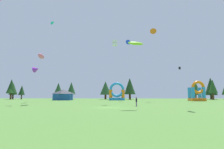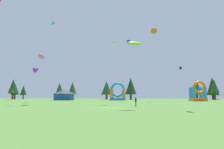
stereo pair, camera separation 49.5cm
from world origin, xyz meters
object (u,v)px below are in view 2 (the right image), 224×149
Objects in this scene: kite_blue_delta at (128,43)px; kite_lime_parafoil at (134,43)px; kite_white_box at (115,43)px; kite_purple_delta at (37,69)px; kite_pink_parafoil at (41,56)px; festival_tent at (64,95)px; inflatable_orange_dome at (118,94)px; kite_black_box at (181,68)px; kite_orange_delta at (154,32)px; kite_cyan_parafoil at (53,23)px; person_left_edge at (136,101)px; inflatable_red_slide at (198,93)px.

kite_blue_delta is 1.90× the size of kite_lime_parafoil.
kite_white_box is 1.53× the size of kite_purple_delta.
kite_pink_parafoil is 1.76× the size of festival_tent.
kite_black_box is at bearing -14.53° from inflatable_orange_dome.
kite_orange_delta is (7.37, -2.95, 2.18)m from kite_blue_delta.
kite_cyan_parafoil is (-23.28, -1.38, 6.18)m from kite_blue_delta.
kite_blue_delta is 0.89× the size of kite_orange_delta.
kite_cyan_parafoil is 1.16× the size of kite_orange_delta.
kite_purple_delta is (-22.48, -11.90, -9.76)m from kite_blue_delta.
kite_black_box is 1.81× the size of festival_tent.
kite_cyan_parafoil is at bearing -97.27° from festival_tent.
kite_orange_delta reaches higher than person_left_edge.
kite_purple_delta is 0.82× the size of kite_black_box.
festival_tent is (-18.72, -0.12, -0.36)m from inflatable_orange_dome.
kite_white_box is at bearing -13.63° from kite_purple_delta.
kite_black_box is at bearing 6.08° from kite_cyan_parafoil.
kite_pink_parafoil is 20.89m from kite_lime_parafoil.
kite_black_box is (39.05, 14.77, 2.25)m from kite_purple_delta.
kite_orange_delta is 13.49× the size of person_left_edge.
kite_pink_parafoil is at bearing -57.90° from kite_purple_delta.
kite_black_box is at bearing 171.68° from inflatable_red_slide.
kite_blue_delta is at bearing 89.24° from kite_lime_parafoil.
person_left_edge is at bearing -42.56° from kite_cyan_parafoil.
kite_lime_parafoil is 42.36m from festival_tent.
kite_pink_parafoil is at bearing 51.32° from person_left_edge.
kite_lime_parafoil is 27.95m from kite_orange_delta.
person_left_edge is at bearing -14.99° from kite_pink_parafoil.
kite_black_box is at bearing -7.44° from festival_tent.
kite_blue_delta reaches higher than kite_pink_parafoil.
kite_lime_parafoil is at bearing -28.17° from kite_pink_parafoil.
kite_white_box is at bearing 106.11° from kite_lime_parafoil.
kite_pink_parafoil reaches higher than inflatable_orange_dome.
inflatable_orange_dome is (-3.01, 35.69, -7.18)m from kite_lime_parafoil.
kite_purple_delta is 46.32m from inflatable_red_slide.
inflatable_red_slide is (21.29, 2.18, -15.39)m from kite_blue_delta.
kite_black_box is (16.94, 30.52, 0.86)m from kite_lime_parafoil.
kite_pink_parafoil is 45.38m from inflatable_red_slide.
kite_white_box is 2.29× the size of festival_tent.
kite_black_box is at bearing 9.82° from kite_blue_delta.
kite_cyan_parafoil is 22.13m from kite_pink_parafoil.
inflatable_red_slide is at bearing -13.36° from inflatable_orange_dome.
kite_orange_delta is at bearing -43.74° from person_left_edge.
kite_black_box reaches higher than kite_pink_parafoil.
kite_purple_delta is 1.43× the size of inflatable_red_slide.
kite_lime_parafoil reaches higher than person_left_edge.
kite_cyan_parafoil reaches higher than kite_pink_parafoil.
kite_lime_parafoil is at bearing -90.76° from kite_blue_delta.
kite_black_box is at bearing 30.31° from kite_pink_parafoil.
kite_blue_delta reaches higher than person_left_edge.
kite_pink_parafoil is 31.73m from kite_orange_delta.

